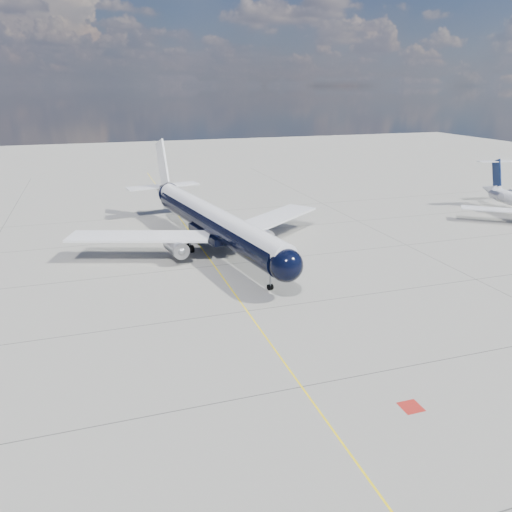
# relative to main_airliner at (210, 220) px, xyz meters

# --- Properties ---
(ground) EXTENTS (320.00, 320.00, 0.00)m
(ground) POSITION_rel_main_airliner_xyz_m (-1.32, -2.50, -4.42)
(ground) COLOR gray
(ground) RESTS_ON ground
(taxiway_centerline) EXTENTS (0.16, 160.00, 0.01)m
(taxiway_centerline) POSITION_rel_main_airliner_xyz_m (-1.32, -7.50, -4.41)
(taxiway_centerline) COLOR yellow
(taxiway_centerline) RESTS_ON ground
(red_marking) EXTENTS (1.60, 1.60, 0.01)m
(red_marking) POSITION_rel_main_airliner_xyz_m (5.48, -42.50, -4.41)
(red_marking) COLOR maroon
(red_marking) RESTS_ON ground
(main_airliner) EXTENTS (39.92, 49.08, 14.23)m
(main_airliner) POSITION_rel_main_airliner_xyz_m (0.00, 0.00, 0.00)
(main_airliner) COLOR black
(main_airliner) RESTS_ON ground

